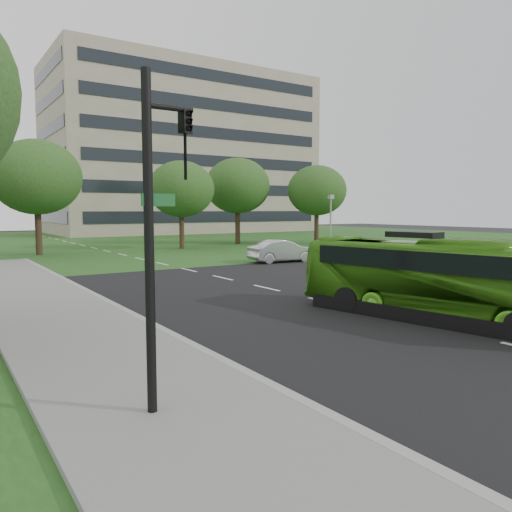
% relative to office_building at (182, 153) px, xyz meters
% --- Properties ---
extents(ground, '(160.00, 160.00, 0.00)m').
position_rel_office_building_xyz_m(ground, '(-21.96, -61.96, -12.50)').
color(ground, black).
rests_on(ground, ground).
extents(street_surfaces, '(120.00, 120.00, 0.15)m').
position_rel_office_building_xyz_m(street_surfaces, '(-22.34, -39.21, -12.47)').
color(street_surfaces, black).
rests_on(street_surfaces, ground).
extents(office_building, '(40.10, 20.10, 25.00)m').
position_rel_office_building_xyz_m(office_building, '(0.00, 0.00, 0.00)').
color(office_building, gray).
rests_on(office_building, ground).
extents(tree_park_b, '(6.78, 6.78, 8.89)m').
position_rel_office_building_xyz_m(tree_park_b, '(-27.41, -32.60, -6.50)').
color(tree_park_b, black).
rests_on(tree_park_b, ground).
extents(tree_park_c, '(5.93, 5.93, 7.87)m').
position_rel_office_building_xyz_m(tree_park_c, '(-15.48, -32.97, -7.16)').
color(tree_park_c, black).
rests_on(tree_park_c, ground).
extents(tree_park_d, '(6.63, 6.63, 8.77)m').
position_rel_office_building_xyz_m(tree_park_d, '(-7.98, -30.28, -6.57)').
color(tree_park_d, black).
rests_on(tree_park_d, ground).
extents(tree_park_e, '(6.03, 6.03, 8.04)m').
position_rel_office_building_xyz_m(tree_park_e, '(-1.07, -34.57, -7.04)').
color(tree_park_e, black).
rests_on(tree_park_e, ground).
extents(bus, '(3.97, 9.60, 2.61)m').
position_rel_office_building_xyz_m(bus, '(-20.96, -64.27, -11.20)').
color(bus, '#48981B').
rests_on(bus, ground).
extents(sedan, '(4.74, 2.10, 1.51)m').
position_rel_office_building_xyz_m(sedan, '(-14.73, -47.27, -11.74)').
color(sedan, silver).
rests_on(sedan, ground).
extents(traffic_light, '(0.93, 0.28, 5.74)m').
position_rel_office_building_xyz_m(traffic_light, '(-31.30, -66.49, -9.13)').
color(traffic_light, black).
rests_on(traffic_light, ground).
extents(camera_pole, '(0.43, 0.38, 4.69)m').
position_rel_office_building_xyz_m(camera_pole, '(-7.71, -44.18, -9.47)').
color(camera_pole, gray).
rests_on(camera_pole, ground).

